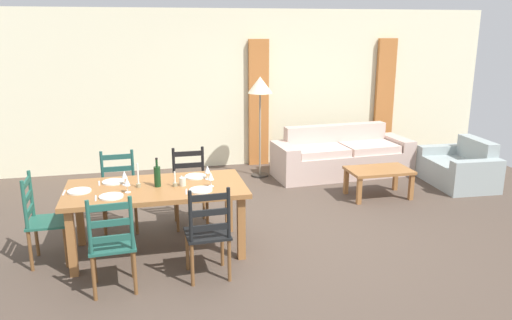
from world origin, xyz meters
name	(u,v)px	position (x,y,z in m)	size (l,w,h in m)	color
ground_plane	(278,236)	(0.00, 0.00, -0.01)	(9.60, 9.60, 0.02)	#4F4036
wall_far	(229,89)	(0.00, 3.30, 1.35)	(9.60, 0.16, 2.70)	#EEE8C2
curtain_panel_left	(259,103)	(0.51, 3.16, 1.10)	(0.35, 0.08, 2.20)	#BC6D34
curtain_panel_right	(384,99)	(2.91, 3.16, 1.10)	(0.35, 0.08, 2.20)	#BC6D34
dining_table	(156,194)	(-1.40, -0.12, 0.66)	(1.90, 0.96, 0.75)	#9E6535
dining_chair_near_left	(112,244)	(-1.84, -0.90, 0.48)	(0.45, 0.43, 0.96)	#20574A
dining_chair_near_right	(208,233)	(-0.94, -0.84, 0.48)	(0.44, 0.42, 0.96)	black
dining_chair_far_left	(119,192)	(-1.82, 0.64, 0.48)	(0.43, 0.41, 0.96)	#20524A
dining_chair_far_right	(190,187)	(-0.97, 0.61, 0.48)	(0.42, 0.40, 0.96)	black
dining_chair_head_west	(43,219)	(-2.56, -0.11, 0.48)	(0.41, 0.43, 0.96)	#235D4B
dinner_plate_near_left	(111,196)	(-1.85, -0.37, 0.76)	(0.24, 0.24, 0.02)	white
fork_near_left	(96,198)	(-2.00, -0.37, 0.75)	(0.02, 0.17, 0.01)	silver
dinner_plate_near_right	(201,190)	(-0.95, -0.37, 0.76)	(0.24, 0.24, 0.02)	white
fork_near_right	(186,192)	(-1.10, -0.37, 0.75)	(0.02, 0.17, 0.01)	silver
dinner_plate_far_left	(113,182)	(-1.85, 0.13, 0.76)	(0.24, 0.24, 0.02)	white
fork_far_left	(99,183)	(-2.00, 0.13, 0.75)	(0.02, 0.17, 0.01)	silver
dinner_plate_far_right	(195,176)	(-0.95, 0.13, 0.76)	(0.24, 0.24, 0.02)	white
fork_far_right	(182,178)	(-1.10, 0.13, 0.75)	(0.02, 0.17, 0.01)	silver
dinner_plate_head_west	(79,191)	(-2.18, -0.12, 0.76)	(0.24, 0.24, 0.02)	white
fork_head_west	(64,193)	(-2.33, -0.12, 0.75)	(0.02, 0.17, 0.01)	silver
wine_bottle	(157,176)	(-1.38, -0.11, 0.87)	(0.07, 0.07, 0.32)	#143819
wine_glass_near_left	(127,182)	(-1.69, -0.25, 0.86)	(0.06, 0.06, 0.16)	white
wine_glass_near_right	(211,177)	(-0.82, -0.25, 0.86)	(0.06, 0.06, 0.16)	white
wine_glass_far_left	(124,175)	(-1.72, 0.02, 0.86)	(0.06, 0.06, 0.16)	white
wine_glass_far_right	(207,170)	(-0.82, 0.03, 0.86)	(0.06, 0.06, 0.16)	white
coffee_cup_primary	(183,182)	(-1.12, -0.15, 0.80)	(0.07, 0.07, 0.09)	beige
candle_tall	(138,180)	(-1.58, -0.10, 0.83)	(0.05, 0.05, 0.27)	#998C66
candle_short	(175,182)	(-1.20, -0.16, 0.79)	(0.05, 0.05, 0.17)	#998C66
couch	(341,157)	(1.70, 2.24, 0.29)	(2.33, 0.95, 0.80)	#CAAEA1
coffee_table	(379,173)	(1.79, 1.03, 0.36)	(0.90, 0.56, 0.42)	#9E6535
armchair_upholstered	(462,169)	(3.32, 1.27, 0.25)	(0.86, 1.20, 0.72)	#9AA7A6
standing_lamp	(260,91)	(0.36, 2.43, 1.41)	(0.40, 0.40, 1.64)	#332D28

